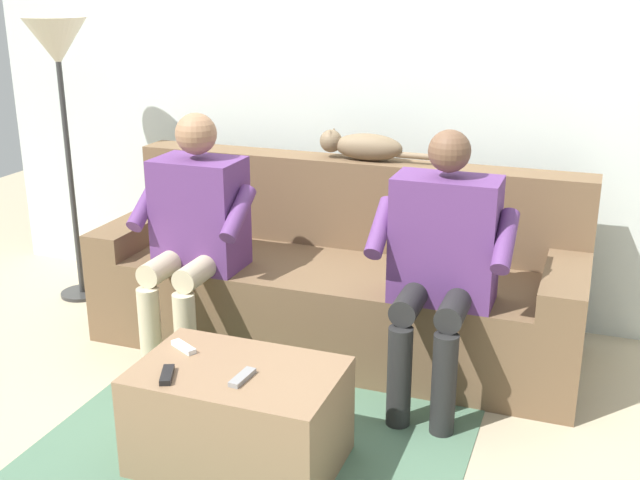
{
  "coord_description": "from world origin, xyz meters",
  "views": [
    {
      "loc": [
        -1.15,
        3.23,
        1.72
      ],
      "look_at": [
        0.0,
        0.11,
        0.61
      ],
      "focal_mm": 43.8,
      "sensor_mm": 36.0,
      "label": 1
    }
  ],
  "objects_px": {
    "coffee_table": "(239,416)",
    "remote_white": "(184,347)",
    "person_left_seated": "(441,255)",
    "couch": "(339,282)",
    "remote_gray": "(242,377)",
    "person_right_seated": "(195,224)",
    "floor_lamp": "(58,59)",
    "cat_on_backrest": "(362,146)",
    "remote_black": "(167,375)"
  },
  "relations": [
    {
      "from": "couch",
      "to": "floor_lamp",
      "type": "bearing_deg",
      "value": -1.53
    },
    {
      "from": "remote_gray",
      "to": "remote_white",
      "type": "xyz_separation_m",
      "value": [
        0.31,
        -0.14,
        0.0
      ]
    },
    {
      "from": "floor_lamp",
      "to": "person_left_seated",
      "type": "bearing_deg",
      "value": 168.65
    },
    {
      "from": "remote_white",
      "to": "remote_black",
      "type": "bearing_deg",
      "value": 133.2
    },
    {
      "from": "coffee_table",
      "to": "person_right_seated",
      "type": "distance_m",
      "value": 1.06
    },
    {
      "from": "person_right_seated",
      "to": "remote_white",
      "type": "bearing_deg",
      "value": 114.76
    },
    {
      "from": "remote_gray",
      "to": "remote_black",
      "type": "xyz_separation_m",
      "value": [
        0.26,
        0.08,
        0.0
      ]
    },
    {
      "from": "remote_white",
      "to": "person_left_seated",
      "type": "bearing_deg",
      "value": -112.77
    },
    {
      "from": "couch",
      "to": "person_left_seated",
      "type": "relative_size",
      "value": 2.01
    },
    {
      "from": "coffee_table",
      "to": "remote_black",
      "type": "relative_size",
      "value": 5.86
    },
    {
      "from": "person_left_seated",
      "to": "cat_on_backrest",
      "type": "distance_m",
      "value": 0.88
    },
    {
      "from": "cat_on_backrest",
      "to": "coffee_table",
      "type": "bearing_deg",
      "value": 88.55
    },
    {
      "from": "person_right_seated",
      "to": "remote_gray",
      "type": "distance_m",
      "value": 1.07
    },
    {
      "from": "remote_black",
      "to": "cat_on_backrest",
      "type": "bearing_deg",
      "value": -32.5
    },
    {
      "from": "person_right_seated",
      "to": "remote_white",
      "type": "distance_m",
      "value": 0.8
    },
    {
      "from": "person_left_seated",
      "to": "remote_gray",
      "type": "height_order",
      "value": "person_left_seated"
    },
    {
      "from": "person_right_seated",
      "to": "cat_on_backrest",
      "type": "relative_size",
      "value": 2.02
    },
    {
      "from": "coffee_table",
      "to": "person_right_seated",
      "type": "xyz_separation_m",
      "value": [
        0.58,
        -0.76,
        0.46
      ]
    },
    {
      "from": "person_right_seated",
      "to": "remote_black",
      "type": "relative_size",
      "value": 9.15
    },
    {
      "from": "couch",
      "to": "remote_white",
      "type": "bearing_deg",
      "value": 76.18
    },
    {
      "from": "coffee_table",
      "to": "floor_lamp",
      "type": "height_order",
      "value": "floor_lamp"
    },
    {
      "from": "cat_on_backrest",
      "to": "remote_gray",
      "type": "relative_size",
      "value": 4.34
    },
    {
      "from": "person_left_seated",
      "to": "cat_on_backrest",
      "type": "relative_size",
      "value": 2.02
    },
    {
      "from": "couch",
      "to": "person_right_seated",
      "type": "height_order",
      "value": "person_right_seated"
    },
    {
      "from": "person_right_seated",
      "to": "remote_black",
      "type": "xyz_separation_m",
      "value": [
        -0.37,
        0.9,
        -0.25
      ]
    },
    {
      "from": "coffee_table",
      "to": "person_left_seated",
      "type": "relative_size",
      "value": 0.64
    },
    {
      "from": "remote_white",
      "to": "remote_black",
      "type": "height_order",
      "value": "same"
    },
    {
      "from": "person_right_seated",
      "to": "floor_lamp",
      "type": "xyz_separation_m",
      "value": [
        0.99,
        -0.41,
        0.68
      ]
    },
    {
      "from": "couch",
      "to": "person_left_seated",
      "type": "bearing_deg",
      "value": 146.01
    },
    {
      "from": "person_left_seated",
      "to": "remote_white",
      "type": "bearing_deg",
      "value": 38.62
    },
    {
      "from": "person_left_seated",
      "to": "remote_white",
      "type": "distance_m",
      "value": 1.1
    },
    {
      "from": "cat_on_backrest",
      "to": "remote_black",
      "type": "bearing_deg",
      "value": 81.02
    },
    {
      "from": "person_right_seated",
      "to": "remote_black",
      "type": "height_order",
      "value": "person_right_seated"
    },
    {
      "from": "remote_white",
      "to": "floor_lamp",
      "type": "xyz_separation_m",
      "value": [
        1.31,
        -1.1,
        0.93
      ]
    },
    {
      "from": "couch",
      "to": "person_left_seated",
      "type": "distance_m",
      "value": 0.77
    },
    {
      "from": "remote_white",
      "to": "remote_gray",
      "type": "bearing_deg",
      "value": -175.19
    },
    {
      "from": "couch",
      "to": "person_right_seated",
      "type": "xyz_separation_m",
      "value": [
        0.58,
        0.37,
        0.34
      ]
    },
    {
      "from": "cat_on_backrest",
      "to": "remote_black",
      "type": "distance_m",
      "value": 1.62
    },
    {
      "from": "person_left_seated",
      "to": "couch",
      "type": "bearing_deg",
      "value": -33.99
    },
    {
      "from": "couch",
      "to": "cat_on_backrest",
      "type": "relative_size",
      "value": 4.05
    },
    {
      "from": "coffee_table",
      "to": "remote_white",
      "type": "distance_m",
      "value": 0.34
    },
    {
      "from": "remote_gray",
      "to": "person_right_seated",
      "type": "bearing_deg",
      "value": -138.08
    },
    {
      "from": "coffee_table",
      "to": "cat_on_backrest",
      "type": "relative_size",
      "value": 1.29
    },
    {
      "from": "cat_on_backrest",
      "to": "remote_black",
      "type": "height_order",
      "value": "cat_on_backrest"
    },
    {
      "from": "remote_white",
      "to": "remote_black",
      "type": "relative_size",
      "value": 0.99
    },
    {
      "from": "coffee_table",
      "to": "couch",
      "type": "bearing_deg",
      "value": -90.0
    },
    {
      "from": "remote_black",
      "to": "person_right_seated",
      "type": "bearing_deg",
      "value": -1.06
    },
    {
      "from": "coffee_table",
      "to": "remote_white",
      "type": "height_order",
      "value": "remote_white"
    },
    {
      "from": "couch",
      "to": "floor_lamp",
      "type": "distance_m",
      "value": 1.87
    },
    {
      "from": "couch",
      "to": "remote_gray",
      "type": "bearing_deg",
      "value": 92.48
    }
  ]
}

